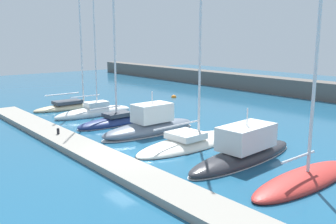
{
  "coord_description": "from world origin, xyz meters",
  "views": [
    {
      "loc": [
        19.41,
        -12.6,
        7.66
      ],
      "look_at": [
        -1.56,
        4.64,
        2.23
      ],
      "focal_mm": 40.21,
      "sensor_mm": 36.0,
      "label": 1
    }
  ],
  "objects_px": {
    "sailboat_sand_nearest": "(73,105)",
    "sailboat_white_second": "(94,112)",
    "mooring_buoy_orange": "(174,97)",
    "dock_bollard": "(58,131)",
    "motorboat_slate_fourth": "(151,125)",
    "motorboat_charcoal_sixth": "(245,150)",
    "sailboat_navy_third": "(115,121)",
    "sailboat_ivory_fifth": "(191,142)",
    "sailboat_red_seventh": "(305,176)"
  },
  "relations": [
    {
      "from": "sailboat_ivory_fifth",
      "to": "sailboat_red_seventh",
      "type": "xyz_separation_m",
      "value": [
        9.13,
        -0.17,
        0.15
      ]
    },
    {
      "from": "mooring_buoy_orange",
      "to": "sailboat_ivory_fifth",
      "type": "bearing_deg",
      "value": -36.94
    },
    {
      "from": "sailboat_sand_nearest",
      "to": "sailboat_navy_third",
      "type": "xyz_separation_m",
      "value": [
        9.63,
        -0.53,
        -0.02
      ]
    },
    {
      "from": "sailboat_sand_nearest",
      "to": "motorboat_charcoal_sixth",
      "type": "xyz_separation_m",
      "value": [
        23.39,
        0.56,
        0.27
      ]
    },
    {
      "from": "sailboat_navy_third",
      "to": "dock_bollard",
      "type": "height_order",
      "value": "sailboat_navy_third"
    },
    {
      "from": "sailboat_white_second",
      "to": "sailboat_ivory_fifth",
      "type": "bearing_deg",
      "value": -88.7
    },
    {
      "from": "sailboat_white_second",
      "to": "sailboat_navy_third",
      "type": "bearing_deg",
      "value": -96.13
    },
    {
      "from": "motorboat_slate_fourth",
      "to": "motorboat_charcoal_sixth",
      "type": "bearing_deg",
      "value": -87.74
    },
    {
      "from": "dock_bollard",
      "to": "sailboat_red_seventh",
      "type": "bearing_deg",
      "value": 21.89
    },
    {
      "from": "motorboat_charcoal_sixth",
      "to": "sailboat_red_seventh",
      "type": "xyz_separation_m",
      "value": [
        4.48,
        -0.44,
        -0.29
      ]
    },
    {
      "from": "mooring_buoy_orange",
      "to": "sailboat_sand_nearest",
      "type": "bearing_deg",
      "value": -96.26
    },
    {
      "from": "dock_bollard",
      "to": "sailboat_white_second",
      "type": "bearing_deg",
      "value": 134.45
    },
    {
      "from": "sailboat_white_second",
      "to": "sailboat_ivory_fifth",
      "type": "height_order",
      "value": "sailboat_white_second"
    },
    {
      "from": "sailboat_navy_third",
      "to": "motorboat_slate_fourth",
      "type": "height_order",
      "value": "sailboat_navy_third"
    },
    {
      "from": "sailboat_ivory_fifth",
      "to": "sailboat_red_seventh",
      "type": "relative_size",
      "value": 0.96
    },
    {
      "from": "sailboat_white_second",
      "to": "sailboat_ivory_fifth",
      "type": "relative_size",
      "value": 1.16
    },
    {
      "from": "motorboat_slate_fourth",
      "to": "motorboat_charcoal_sixth",
      "type": "height_order",
      "value": "motorboat_slate_fourth"
    },
    {
      "from": "sailboat_ivory_fifth",
      "to": "dock_bollard",
      "type": "bearing_deg",
      "value": 129.43
    },
    {
      "from": "sailboat_navy_third",
      "to": "dock_bollard",
      "type": "distance_m",
      "value": 6.25
    },
    {
      "from": "motorboat_slate_fourth",
      "to": "sailboat_red_seventh",
      "type": "distance_m",
      "value": 13.79
    },
    {
      "from": "sailboat_red_seventh",
      "to": "mooring_buoy_orange",
      "type": "bearing_deg",
      "value": 62.95
    },
    {
      "from": "sailboat_sand_nearest",
      "to": "dock_bollard",
      "type": "distance_m",
      "value": 13.05
    },
    {
      "from": "sailboat_ivory_fifth",
      "to": "mooring_buoy_orange",
      "type": "height_order",
      "value": "sailboat_ivory_fifth"
    },
    {
      "from": "mooring_buoy_orange",
      "to": "dock_bollard",
      "type": "relative_size",
      "value": 1.51
    },
    {
      "from": "sailboat_white_second",
      "to": "sailboat_navy_third",
      "type": "height_order",
      "value": "sailboat_white_second"
    },
    {
      "from": "motorboat_charcoal_sixth",
      "to": "sailboat_red_seventh",
      "type": "relative_size",
      "value": 0.64
    },
    {
      "from": "motorboat_slate_fourth",
      "to": "dock_bollard",
      "type": "height_order",
      "value": "motorboat_slate_fourth"
    },
    {
      "from": "sailboat_navy_third",
      "to": "sailboat_sand_nearest",
      "type": "bearing_deg",
      "value": 84.52
    },
    {
      "from": "sailboat_navy_third",
      "to": "motorboat_slate_fourth",
      "type": "distance_m",
      "value": 4.51
    },
    {
      "from": "sailboat_ivory_fifth",
      "to": "dock_bollard",
      "type": "relative_size",
      "value": 34.23
    },
    {
      "from": "motorboat_charcoal_sixth",
      "to": "mooring_buoy_orange",
      "type": "distance_m",
      "value": 25.36
    },
    {
      "from": "motorboat_slate_fourth",
      "to": "sailboat_red_seventh",
      "type": "height_order",
      "value": "sailboat_red_seventh"
    },
    {
      "from": "sailboat_white_second",
      "to": "motorboat_charcoal_sixth",
      "type": "bearing_deg",
      "value": -88.18
    },
    {
      "from": "sailboat_sand_nearest",
      "to": "mooring_buoy_orange",
      "type": "distance_m",
      "value": 13.36
    },
    {
      "from": "sailboat_navy_third",
      "to": "sailboat_ivory_fifth",
      "type": "distance_m",
      "value": 9.14
    },
    {
      "from": "sailboat_navy_third",
      "to": "mooring_buoy_orange",
      "type": "xyz_separation_m",
      "value": [
        -8.18,
        13.81,
        -0.33
      ]
    },
    {
      "from": "motorboat_slate_fourth",
      "to": "motorboat_charcoal_sixth",
      "type": "relative_size",
      "value": 0.88
    },
    {
      "from": "sailboat_red_seventh",
      "to": "sailboat_white_second",
      "type": "bearing_deg",
      "value": 89.77
    },
    {
      "from": "sailboat_sand_nearest",
      "to": "sailboat_white_second",
      "type": "xyz_separation_m",
      "value": [
        4.86,
        -0.02,
        0.01
      ]
    },
    {
      "from": "mooring_buoy_orange",
      "to": "sailboat_navy_third",
      "type": "bearing_deg",
      "value": -59.37
    },
    {
      "from": "sailboat_white_second",
      "to": "dock_bollard",
      "type": "xyz_separation_m",
      "value": [
        6.41,
        -6.54,
        0.29
      ]
    },
    {
      "from": "dock_bollard",
      "to": "sailboat_sand_nearest",
      "type": "bearing_deg",
      "value": 149.83
    },
    {
      "from": "motorboat_charcoal_sixth",
      "to": "mooring_buoy_orange",
      "type": "relative_size",
      "value": 15.14
    },
    {
      "from": "sailboat_sand_nearest",
      "to": "sailboat_red_seventh",
      "type": "height_order",
      "value": "sailboat_sand_nearest"
    },
    {
      "from": "sailboat_white_second",
      "to": "mooring_buoy_orange",
      "type": "relative_size",
      "value": 26.15
    },
    {
      "from": "sailboat_sand_nearest",
      "to": "sailboat_ivory_fifth",
      "type": "distance_m",
      "value": 18.74
    },
    {
      "from": "sailboat_navy_third",
      "to": "dock_bollard",
      "type": "xyz_separation_m",
      "value": [
        1.64,
        -6.02,
        0.32
      ]
    },
    {
      "from": "sailboat_navy_third",
      "to": "mooring_buoy_orange",
      "type": "height_order",
      "value": "sailboat_navy_third"
    },
    {
      "from": "sailboat_ivory_fifth",
      "to": "sailboat_sand_nearest",
      "type": "bearing_deg",
      "value": 87.78
    },
    {
      "from": "sailboat_red_seventh",
      "to": "sailboat_navy_third",
      "type": "bearing_deg",
      "value": 91.47
    }
  ]
}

